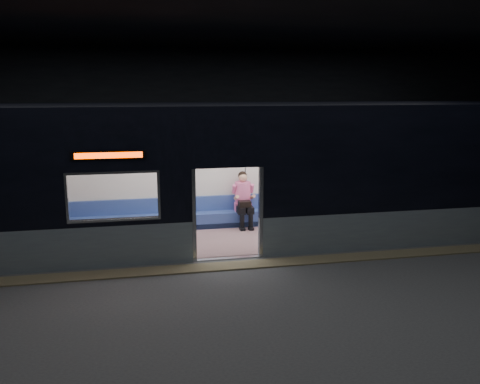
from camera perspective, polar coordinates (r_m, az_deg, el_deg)
name	(u,v)px	position (r m, az deg, el deg)	size (l,w,h in m)	color
station_floor	(237,276)	(10.40, -0.30, -9.39)	(24.00, 14.00, 0.01)	#47494C
station_envelope	(237,91)	(9.71, -0.33, 11.27)	(24.00, 14.00, 5.00)	black
tactile_strip	(232,266)	(10.90, -0.88, -8.28)	(22.80, 0.50, 0.03)	#8C7F59
metro_car	(217,167)	(12.35, -2.63, 2.86)	(18.00, 3.04, 3.35)	#889CA3
passenger	(243,197)	(13.66, 0.37, -0.54)	(0.45, 0.78, 1.49)	black
handbag	(245,204)	(13.44, 0.51, -1.35)	(0.32, 0.27, 0.16)	black
transit_map	(370,167)	(15.06, 14.39, 2.75)	(1.07, 0.03, 0.70)	white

